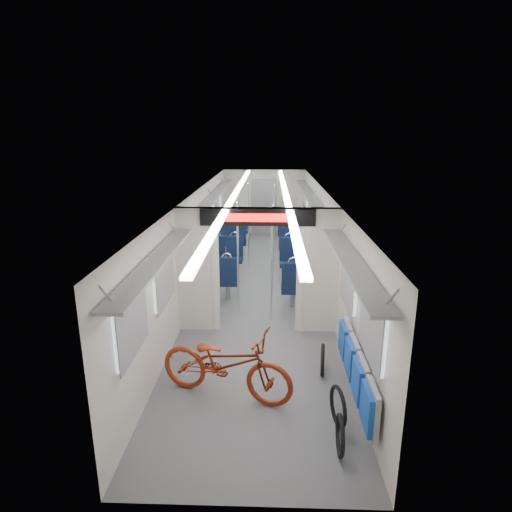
# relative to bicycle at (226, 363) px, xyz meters

# --- Properties ---
(carriage) EXTENTS (12.00, 12.02, 2.31)m
(carriage) POSITION_rel_bicycle_xyz_m (0.38, 3.89, 0.99)
(carriage) COLOR #515456
(carriage) RESTS_ON ground
(bicycle) EXTENTS (2.05, 1.23, 1.02)m
(bicycle) POSITION_rel_bicycle_xyz_m (0.00, 0.00, 0.00)
(bicycle) COLOR maroon
(bicycle) RESTS_ON ground
(flip_bench) EXTENTS (0.12, 2.15, 0.56)m
(flip_bench) POSITION_rel_bicycle_xyz_m (1.73, -0.21, 0.07)
(flip_bench) COLOR gray
(flip_bench) RESTS_ON carriage
(bike_hoop_a) EXTENTS (0.06, 0.49, 0.49)m
(bike_hoop_a) POSITION_rel_bicycle_xyz_m (1.41, -1.08, -0.29)
(bike_hoop_a) COLOR black
(bike_hoop_a) RESTS_ON ground
(bike_hoop_b) EXTENTS (0.15, 0.54, 0.54)m
(bike_hoop_b) POSITION_rel_bicycle_xyz_m (1.46, -0.58, -0.26)
(bike_hoop_b) COLOR black
(bike_hoop_b) RESTS_ON ground
(bike_hoop_c) EXTENTS (0.11, 0.50, 0.50)m
(bike_hoop_c) POSITION_rel_bicycle_xyz_m (1.40, 0.60, -0.29)
(bike_hoop_c) COLOR black
(bike_hoop_c) RESTS_ON ground
(seat_bay_near_left) EXTENTS (0.91, 2.09, 1.11)m
(seat_bay_near_left) POSITION_rel_bicycle_xyz_m (-0.56, 4.49, 0.04)
(seat_bay_near_left) COLOR black
(seat_bay_near_left) RESTS_ON ground
(seat_bay_near_right) EXTENTS (0.95, 2.24, 1.15)m
(seat_bay_near_right) POSITION_rel_bicycle_xyz_m (1.31, 4.13, 0.06)
(seat_bay_near_right) COLOR black
(seat_bay_near_right) RESTS_ON ground
(seat_bay_far_left) EXTENTS (0.88, 1.95, 1.06)m
(seat_bay_far_left) POSITION_rel_bicycle_xyz_m (-0.56, 7.89, 0.02)
(seat_bay_far_left) COLOR black
(seat_bay_far_left) RESTS_ON ground
(seat_bay_far_right) EXTENTS (0.93, 2.15, 1.12)m
(seat_bay_far_right) POSITION_rel_bicycle_xyz_m (1.31, 7.52, 0.05)
(seat_bay_far_right) COLOR black
(seat_bay_far_right) RESTS_ON ground
(stanchion_near_left) EXTENTS (0.04, 0.04, 2.30)m
(stanchion_near_left) POSITION_rel_bicycle_xyz_m (-0.04, 2.87, 0.64)
(stanchion_near_left) COLOR silver
(stanchion_near_left) RESTS_ON ground
(stanchion_near_right) EXTENTS (0.04, 0.04, 2.30)m
(stanchion_near_right) POSITION_rel_bicycle_xyz_m (0.63, 2.52, 0.64)
(stanchion_near_right) COLOR silver
(stanchion_near_right) RESTS_ON ground
(stanchion_far_left) EXTENTS (0.04, 0.04, 2.30)m
(stanchion_far_left) POSITION_rel_bicycle_xyz_m (0.01, 6.11, 0.64)
(stanchion_far_left) COLOR silver
(stanchion_far_left) RESTS_ON ground
(stanchion_far_right) EXTENTS (0.04, 0.04, 2.30)m
(stanchion_far_right) POSITION_rel_bicycle_xyz_m (0.68, 5.66, 0.64)
(stanchion_far_right) COLOR silver
(stanchion_far_right) RESTS_ON ground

